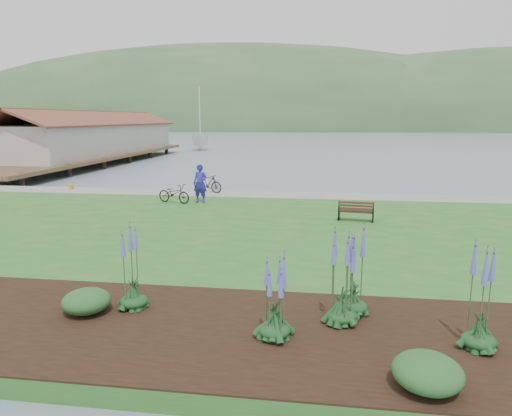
{
  "coord_description": "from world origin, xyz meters",
  "views": [
    {
      "loc": [
        3.53,
        -18.21,
        4.63
      ],
      "look_at": [
        1.21,
        -1.49,
        1.3
      ],
      "focal_mm": 32.0,
      "sensor_mm": 36.0,
      "label": 1
    }
  ],
  "objects_px": {
    "park_bench": "(356,211)",
    "sailboat": "(201,150)",
    "bicycle_a": "(174,193)",
    "person": "(200,180)"
  },
  "relations": [
    {
      "from": "park_bench",
      "to": "sailboat",
      "type": "distance_m",
      "value": 51.05
    },
    {
      "from": "park_bench",
      "to": "sailboat",
      "type": "height_order",
      "value": "sailboat"
    },
    {
      "from": "park_bench",
      "to": "bicycle_a",
      "type": "xyz_separation_m",
      "value": [
        -8.84,
        3.05,
        0.04
      ]
    },
    {
      "from": "person",
      "to": "bicycle_a",
      "type": "distance_m",
      "value": 1.5
    },
    {
      "from": "park_bench",
      "to": "person",
      "type": "relative_size",
      "value": 0.65
    },
    {
      "from": "bicycle_a",
      "to": "sailboat",
      "type": "relative_size",
      "value": 0.06
    },
    {
      "from": "person",
      "to": "sailboat",
      "type": "xyz_separation_m",
      "value": [
        -11.61,
        44.08,
        -1.56
      ]
    },
    {
      "from": "sailboat",
      "to": "person",
      "type": "bearing_deg",
      "value": -86.75
    },
    {
      "from": "person",
      "to": "sailboat",
      "type": "relative_size",
      "value": 0.08
    },
    {
      "from": "park_bench",
      "to": "person",
      "type": "xyz_separation_m",
      "value": [
        -7.51,
        3.25,
        0.71
      ]
    }
  ]
}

